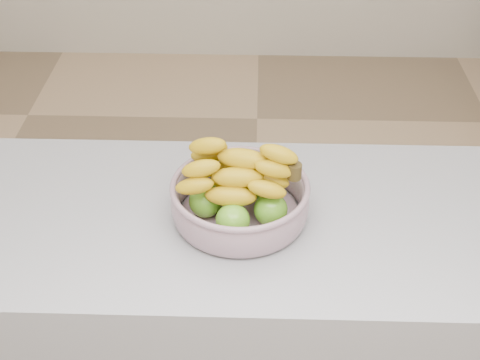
% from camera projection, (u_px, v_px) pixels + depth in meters
% --- Properties ---
extents(ground, '(4.00, 4.00, 0.00)m').
position_uv_depth(ground, '(254.00, 286.00, 2.57)').
color(ground, tan).
rests_on(ground, ground).
extents(counter, '(2.00, 0.60, 0.90)m').
position_uv_depth(counter, '(252.00, 348.00, 1.76)').
color(counter, gray).
rests_on(counter, ground).
extents(fruit_bowl, '(0.31, 0.31, 0.18)m').
position_uv_depth(fruit_bowl, '(240.00, 196.00, 1.46)').
color(fruit_bowl, '#A0B0C0').
rests_on(fruit_bowl, counter).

